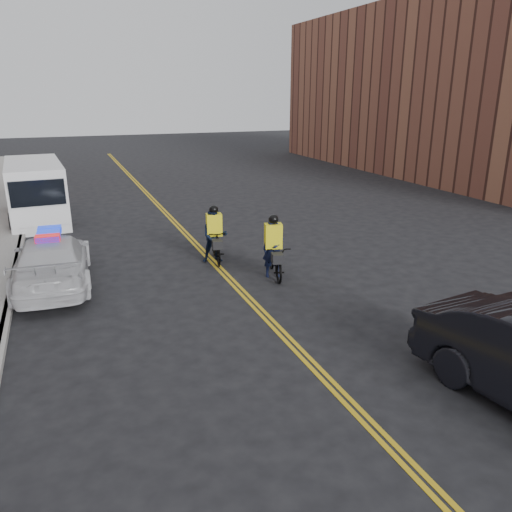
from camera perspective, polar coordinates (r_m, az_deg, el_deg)
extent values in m
plane|color=black|center=(12.42, 1.37, -7.21)|extent=(120.00, 120.00, 0.00)
cube|color=gold|center=(19.57, -7.95, 2.20)|extent=(0.10, 60.00, 0.01)
cube|color=gold|center=(19.60, -7.50, 2.25)|extent=(0.10, 60.00, 0.01)
cube|color=gray|center=(19.14, -25.42, 0.43)|extent=(0.20, 60.00, 0.15)
cube|color=brown|center=(38.71, 22.55, 17.08)|extent=(12.00, 30.00, 11.00)
imported|color=silver|center=(15.43, -22.25, -0.55)|extent=(2.31, 5.14, 1.46)
cube|color=#0C26CC|center=(15.21, -22.61, 2.35)|extent=(0.68, 1.37, 0.16)
cube|color=white|center=(23.88, -23.85, 6.80)|extent=(2.55, 6.03, 2.52)
cube|color=white|center=(21.40, -23.51, 5.09)|extent=(2.18, 1.00, 1.31)
cube|color=black|center=(20.84, -23.68, 6.60)|extent=(1.97, 0.23, 0.98)
cylinder|color=black|center=(22.34, -26.04, 3.51)|extent=(0.32, 0.78, 0.77)
cylinder|color=black|center=(22.38, -20.75, 4.20)|extent=(0.32, 0.78, 0.77)
cylinder|color=black|center=(25.77, -26.05, 5.24)|extent=(0.32, 0.78, 0.77)
cylinder|color=black|center=(25.80, -21.45, 5.84)|extent=(0.32, 0.78, 0.77)
imported|color=black|center=(15.06, 1.96, -0.47)|extent=(1.11, 2.06, 1.03)
imported|color=black|center=(14.95, 1.98, 0.87)|extent=(0.72, 0.56, 1.77)
cube|color=yellow|center=(14.84, 1.99, 2.30)|extent=(0.57, 0.45, 0.74)
sphere|color=black|center=(14.71, 2.01, 4.20)|extent=(0.30, 0.30, 0.30)
cube|color=black|center=(14.33, 2.45, -0.25)|extent=(0.40, 0.43, 0.27)
imported|color=black|center=(16.44, -4.75, 1.26)|extent=(0.82, 1.93, 1.13)
imported|color=black|center=(16.35, -4.78, 2.28)|extent=(0.94, 0.79, 1.74)
cube|color=yellow|center=(16.25, -4.81, 3.58)|extent=(0.54, 0.41, 0.73)
sphere|color=black|center=(16.13, -4.86, 5.29)|extent=(0.29, 0.29, 0.29)
cube|color=black|center=(15.73, -4.44, 1.34)|extent=(0.37, 0.41, 0.27)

